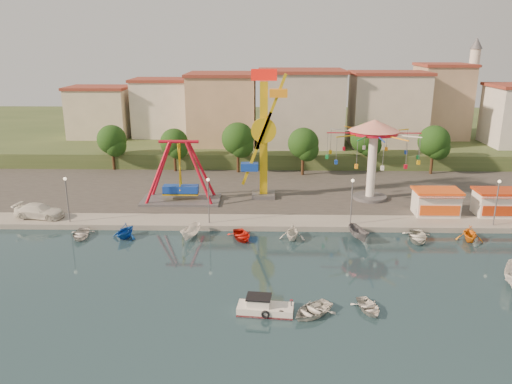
{
  "coord_description": "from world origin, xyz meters",
  "views": [
    {
      "loc": [
        -1.46,
        -40.07,
        20.51
      ],
      "look_at": [
        -2.7,
        14.0,
        4.0
      ],
      "focal_mm": 35.0,
      "sensor_mm": 36.0,
      "label": 1
    }
  ],
  "objects_px": {
    "kamikaze_tower": "(265,138)",
    "van": "(39,211)",
    "pirate_ship_ride": "(180,173)",
    "wave_swinger": "(373,142)",
    "cabin_motorboat": "(264,308)",
    "rowboat_a": "(368,307)"
  },
  "relations": [
    {
      "from": "van",
      "to": "wave_swinger",
      "type": "bearing_deg",
      "value": -71.33
    },
    {
      "from": "pirate_ship_ride",
      "to": "wave_swinger",
      "type": "xyz_separation_m",
      "value": [
        24.52,
        1.61,
        3.8
      ]
    },
    {
      "from": "pirate_ship_ride",
      "to": "wave_swinger",
      "type": "height_order",
      "value": "wave_swinger"
    },
    {
      "from": "cabin_motorboat",
      "to": "van",
      "type": "height_order",
      "value": "van"
    },
    {
      "from": "cabin_motorboat",
      "to": "pirate_ship_ride",
      "type": "bearing_deg",
      "value": 118.31
    },
    {
      "from": "rowboat_a",
      "to": "van",
      "type": "relative_size",
      "value": 0.54
    },
    {
      "from": "pirate_ship_ride",
      "to": "rowboat_a",
      "type": "xyz_separation_m",
      "value": [
        19.14,
        -25.78,
        -4.07
      ]
    },
    {
      "from": "kamikaze_tower",
      "to": "rowboat_a",
      "type": "distance_m",
      "value": 30.07
    },
    {
      "from": "pirate_ship_ride",
      "to": "rowboat_a",
      "type": "distance_m",
      "value": 32.36
    },
    {
      "from": "pirate_ship_ride",
      "to": "cabin_motorboat",
      "type": "height_order",
      "value": "pirate_ship_ride"
    },
    {
      "from": "wave_swinger",
      "to": "cabin_motorboat",
      "type": "height_order",
      "value": "wave_swinger"
    },
    {
      "from": "pirate_ship_ride",
      "to": "wave_swinger",
      "type": "bearing_deg",
      "value": 3.77
    },
    {
      "from": "kamikaze_tower",
      "to": "van",
      "type": "bearing_deg",
      "value": -161.99
    },
    {
      "from": "pirate_ship_ride",
      "to": "kamikaze_tower",
      "type": "distance_m",
      "value": 11.72
    },
    {
      "from": "rowboat_a",
      "to": "van",
      "type": "height_order",
      "value": "van"
    },
    {
      "from": "rowboat_a",
      "to": "van",
      "type": "distance_m",
      "value": 39.59
    },
    {
      "from": "rowboat_a",
      "to": "cabin_motorboat",
      "type": "bearing_deg",
      "value": 169.78
    },
    {
      "from": "rowboat_a",
      "to": "pirate_ship_ride",
      "type": "bearing_deg",
      "value": 112.65
    },
    {
      "from": "pirate_ship_ride",
      "to": "cabin_motorboat",
      "type": "distance_m",
      "value": 28.75
    },
    {
      "from": "kamikaze_tower",
      "to": "cabin_motorboat",
      "type": "xyz_separation_m",
      "value": [
        0.09,
        -28.22,
        -8.17
      ]
    },
    {
      "from": "kamikaze_tower",
      "to": "cabin_motorboat",
      "type": "relative_size",
      "value": 3.65
    },
    {
      "from": "pirate_ship_ride",
      "to": "kamikaze_tower",
      "type": "height_order",
      "value": "kamikaze_tower"
    }
  ]
}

